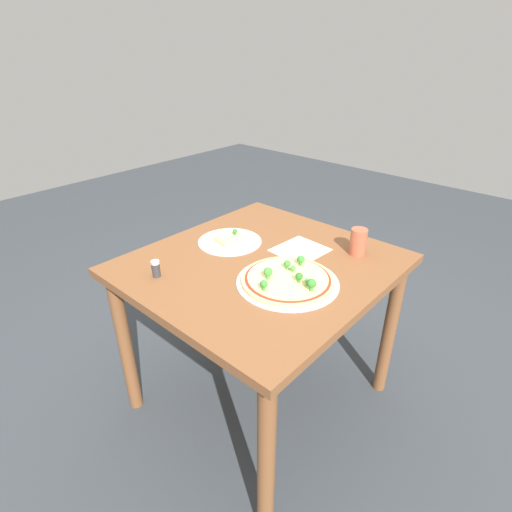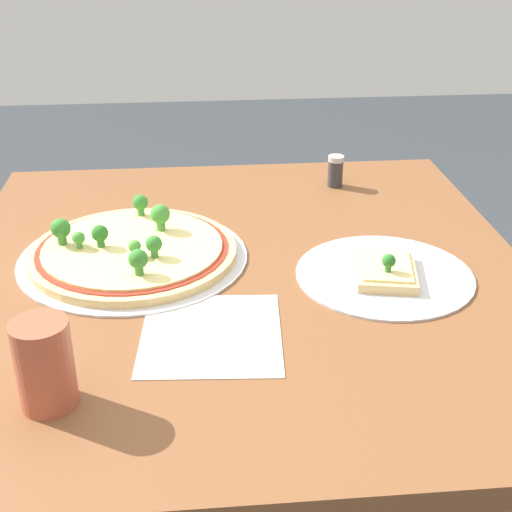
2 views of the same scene
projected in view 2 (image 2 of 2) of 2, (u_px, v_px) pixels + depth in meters
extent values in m
cube|color=brown|center=(243.00, 279.00, 1.17)|extent=(1.01, 0.95, 0.04)
cylinder|color=brown|center=(396.00, 320.00, 1.78)|extent=(0.06, 0.06, 0.73)
cylinder|color=brown|center=(58.00, 337.00, 1.71)|extent=(0.06, 0.06, 0.73)
cylinder|color=silver|center=(134.00, 257.00, 1.20)|extent=(0.38, 0.38, 0.00)
cylinder|color=#DBB775|center=(133.00, 252.00, 1.20)|extent=(0.35, 0.35, 0.01)
cylinder|color=#A82D1E|center=(133.00, 248.00, 1.19)|extent=(0.32, 0.32, 0.00)
cylinder|color=#EFD684|center=(133.00, 247.00, 1.19)|extent=(0.30, 0.30, 0.00)
sphere|color=#286B23|center=(100.00, 233.00, 1.18)|extent=(0.03, 0.03, 0.03)
cylinder|color=#37742D|center=(101.00, 243.00, 1.19)|extent=(0.01, 0.01, 0.01)
sphere|color=#337A2D|center=(138.00, 259.00, 1.09)|extent=(0.03, 0.03, 0.03)
cylinder|color=#3F8136|center=(139.00, 270.00, 1.10)|extent=(0.01, 0.01, 0.01)
sphere|color=#337A2D|center=(61.00, 228.00, 1.18)|extent=(0.03, 0.03, 0.03)
cylinder|color=#3F8136|center=(62.00, 240.00, 1.19)|extent=(0.01, 0.01, 0.01)
sphere|color=#479338|center=(135.00, 246.00, 1.15)|extent=(0.02, 0.02, 0.02)
cylinder|color=#51973E|center=(135.00, 254.00, 1.15)|extent=(0.01, 0.01, 0.01)
sphere|color=#3D8933|center=(160.00, 214.00, 1.23)|extent=(0.03, 0.03, 0.03)
cylinder|color=#488E3A|center=(161.00, 226.00, 1.24)|extent=(0.02, 0.02, 0.02)
sphere|color=#337A2D|center=(154.00, 244.00, 1.14)|extent=(0.03, 0.03, 0.03)
cylinder|color=#3F8136|center=(155.00, 253.00, 1.15)|extent=(0.01, 0.01, 0.01)
sphere|color=#3D8933|center=(79.00, 238.00, 1.17)|extent=(0.02, 0.02, 0.02)
cylinder|color=#488E3A|center=(80.00, 245.00, 1.18)|extent=(0.01, 0.01, 0.01)
sphere|color=#337A2D|center=(140.00, 202.00, 1.29)|extent=(0.03, 0.03, 0.03)
cylinder|color=#3F8136|center=(141.00, 212.00, 1.30)|extent=(0.01, 0.01, 0.01)
cylinder|color=silver|center=(384.00, 275.00, 1.15)|extent=(0.29, 0.29, 0.00)
cube|color=#DBB775|center=(386.00, 271.00, 1.14)|extent=(0.14, 0.11, 0.02)
cube|color=#EFD684|center=(386.00, 266.00, 1.13)|extent=(0.12, 0.10, 0.00)
sphere|color=#286B23|center=(389.00, 261.00, 1.10)|extent=(0.02, 0.02, 0.02)
cylinder|color=#37742D|center=(388.00, 269.00, 1.11)|extent=(0.01, 0.01, 0.01)
cylinder|color=#AD5138|center=(44.00, 364.00, 0.83)|extent=(0.07, 0.07, 0.11)
cylinder|color=#333338|center=(335.00, 174.00, 1.49)|extent=(0.03, 0.03, 0.06)
cylinder|color=#B2B2B7|center=(336.00, 159.00, 1.47)|extent=(0.03, 0.03, 0.01)
cube|color=silver|center=(211.00, 334.00, 0.99)|extent=(0.22, 0.21, 0.00)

